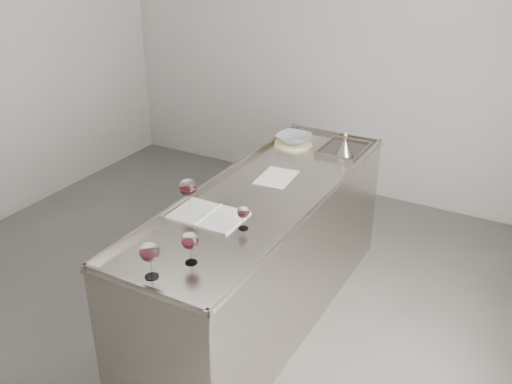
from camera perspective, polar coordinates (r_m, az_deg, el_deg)
The scene contains 11 objects.
room_shell at distance 3.45m, azimuth -8.93°, elevation 6.65°, with size 4.54×5.04×2.84m.
counter at distance 3.84m, azimuth 0.77°, elevation -6.38°, with size 0.77×2.42×0.97m.
wine_glass_left at distance 3.35m, azimuth -6.79°, elevation 0.39°, with size 0.11×0.11×0.21m.
wine_glass_middle at distance 2.78m, azimuth -10.60°, elevation -5.96°, with size 0.10×0.10×0.20m.
wine_glass_right at distance 2.86m, azimuth -6.62°, elevation -4.93°, with size 0.09×0.09×0.18m.
wine_glass_small at distance 3.16m, azimuth -1.28°, elevation -2.09°, with size 0.07×0.07×0.14m.
notebook at distance 3.34m, azimuth -4.80°, elevation -2.32°, with size 0.42×0.30×0.02m.
loose_paper_top at distance 3.82m, azimuth 2.06°, elevation 1.48°, with size 0.22×0.31×0.00m, color silver.
trivet at distance 4.38m, azimuth 3.76°, elevation 4.88°, with size 0.29×0.29×0.02m, color #C8B781.
ceramic_bowl at distance 4.37m, azimuth 3.77°, elevation 5.39°, with size 0.25×0.25×0.06m, color gray.
wine_funnel at distance 4.16m, azimuth 8.84°, elevation 4.22°, with size 0.15×0.15×0.21m.
Camera 1 is at (2.04, -2.55, 2.53)m, focal length 40.00 mm.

